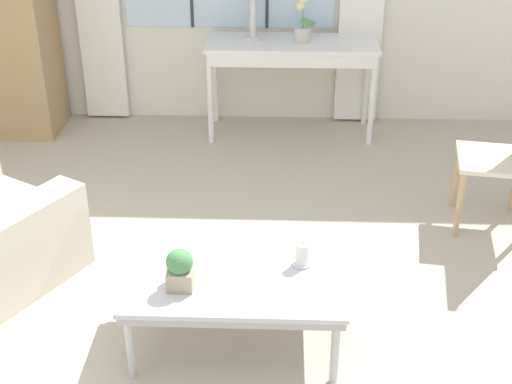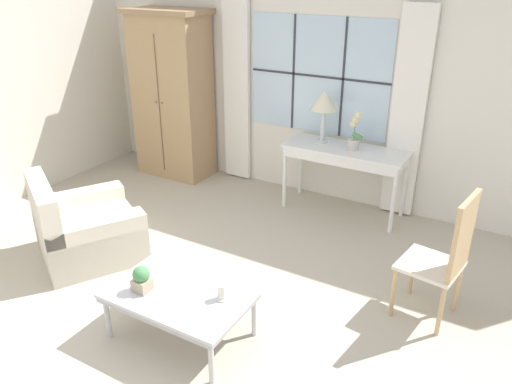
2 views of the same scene
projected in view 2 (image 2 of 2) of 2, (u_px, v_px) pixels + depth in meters
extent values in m
plane|color=#B2A893|center=(155.00, 330.00, 3.89)|extent=(14.00, 14.00, 0.00)
cube|color=silver|center=(319.00, 79.00, 5.69)|extent=(7.20, 0.06, 2.80)
cube|color=silver|center=(318.00, 76.00, 5.65)|extent=(1.69, 0.01, 1.31)
cube|color=#2D2D33|center=(294.00, 74.00, 5.78)|extent=(0.02, 0.02, 1.31)
cube|color=#2D2D33|center=(343.00, 79.00, 5.51)|extent=(0.02, 0.02, 1.31)
cube|color=#2D2D33|center=(318.00, 76.00, 5.65)|extent=(1.69, 0.02, 0.02)
cube|color=white|center=(237.00, 92.00, 6.22)|extent=(0.35, 0.06, 2.25)
cube|color=white|center=(407.00, 116.00, 5.26)|extent=(0.35, 0.06, 2.25)
cube|color=tan|center=(173.00, 98.00, 6.42)|extent=(0.94, 0.54, 2.06)
cube|color=#977752|center=(167.00, 11.00, 5.98)|extent=(1.02, 0.60, 0.06)
cube|color=brown|center=(159.00, 106.00, 6.22)|extent=(0.01, 0.01, 1.73)
sphere|color=#997F4C|center=(156.00, 102.00, 6.22)|extent=(0.03, 0.03, 0.03)
sphere|color=#997F4C|center=(162.00, 103.00, 6.18)|extent=(0.03, 0.03, 0.03)
cube|color=white|center=(346.00, 149.00, 5.46)|extent=(1.34, 0.52, 0.03)
cube|color=white|center=(345.00, 155.00, 5.49)|extent=(1.29, 0.50, 0.10)
cylinder|color=white|center=(285.00, 177.00, 5.74)|extent=(0.04, 0.04, 0.74)
cylinder|color=white|center=(393.00, 201.00, 5.16)|extent=(0.04, 0.04, 0.74)
cylinder|color=white|center=(301.00, 165.00, 6.08)|extent=(0.04, 0.04, 0.74)
cylinder|color=white|center=(404.00, 186.00, 5.51)|extent=(0.04, 0.04, 0.74)
cylinder|color=silver|center=(322.00, 141.00, 5.63)|extent=(0.13, 0.13, 0.02)
cylinder|color=silver|center=(323.00, 125.00, 5.55)|extent=(0.05, 0.05, 0.35)
cone|color=beige|center=(324.00, 100.00, 5.43)|extent=(0.30, 0.30, 0.22)
cylinder|color=#BCB7AD|center=(353.00, 144.00, 5.39)|extent=(0.13, 0.13, 0.11)
cylinder|color=#47844C|center=(355.00, 126.00, 5.31)|extent=(0.01, 0.01, 0.30)
cube|color=#47844C|center=(358.00, 136.00, 5.34)|extent=(0.13, 0.02, 0.08)
sphere|color=beige|center=(353.00, 124.00, 5.32)|extent=(0.07, 0.07, 0.07)
sphere|color=beige|center=(356.00, 120.00, 5.29)|extent=(0.07, 0.07, 0.07)
sphere|color=beige|center=(358.00, 115.00, 5.26)|extent=(0.07, 0.07, 0.07)
cube|color=beige|center=(90.00, 236.00, 4.85)|extent=(1.24, 1.23, 0.38)
cube|color=beige|center=(43.00, 206.00, 4.51)|extent=(0.88, 0.60, 0.45)
cube|color=beige|center=(81.00, 215.00, 5.10)|extent=(0.62, 0.87, 0.52)
cube|color=beige|center=(99.00, 247.00, 4.53)|extent=(0.62, 0.87, 0.52)
cube|color=beige|center=(430.00, 265.00, 3.90)|extent=(0.50, 0.50, 0.03)
cube|color=tan|center=(463.00, 239.00, 3.66)|extent=(0.10, 0.41, 0.58)
cube|color=tan|center=(470.00, 201.00, 3.53)|extent=(0.10, 0.43, 0.05)
cylinder|color=tan|center=(393.00, 292.00, 3.97)|extent=(0.04, 0.04, 0.44)
cylinder|color=tan|center=(412.00, 271.00, 4.24)|extent=(0.04, 0.04, 0.44)
cylinder|color=tan|center=(441.00, 311.00, 3.75)|extent=(0.04, 0.04, 0.44)
cylinder|color=tan|center=(457.00, 288.00, 4.02)|extent=(0.04, 0.04, 0.44)
cube|color=#BCBCC1|center=(179.00, 294.00, 3.67)|extent=(1.05, 0.67, 0.03)
cube|color=#A0A0A4|center=(179.00, 297.00, 3.69)|extent=(1.03, 0.66, 0.04)
cylinder|color=#BCBCC1|center=(107.00, 317.00, 3.75)|extent=(0.04, 0.04, 0.38)
cylinder|color=#BCBCC1|center=(211.00, 362.00, 3.32)|extent=(0.04, 0.04, 0.38)
cylinder|color=#BCBCC1|center=(157.00, 279.00, 4.19)|extent=(0.04, 0.04, 0.38)
cylinder|color=#BCBCC1|center=(254.00, 315.00, 3.77)|extent=(0.04, 0.04, 0.38)
cube|color=tan|center=(142.00, 285.00, 3.67)|extent=(0.12, 0.12, 0.10)
sphere|color=#47844C|center=(141.00, 274.00, 3.63)|extent=(0.13, 0.13, 0.13)
cylinder|color=silver|center=(222.00, 298.00, 3.59)|extent=(0.09, 0.09, 0.01)
cylinder|color=silver|center=(222.00, 291.00, 3.56)|extent=(0.07, 0.07, 0.11)
cylinder|color=black|center=(222.00, 284.00, 3.54)|extent=(0.00, 0.00, 0.01)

